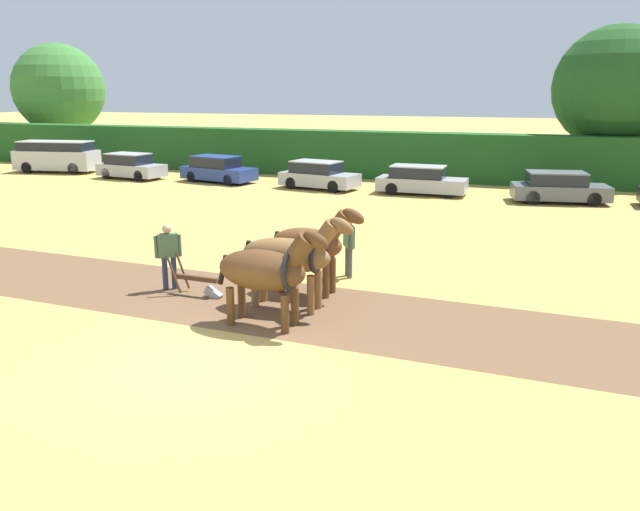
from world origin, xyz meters
The scene contains 17 objects.
ground_plane centered at (0.00, 0.00, 0.00)m, with size 240.00×240.00×0.00m, color tan.
plowed_furrow_strip centered at (-3.35, 3.64, 0.00)m, with size 24.91×3.86×0.01m, color brown.
hedgerow centered at (0.00, 26.95, 1.38)m, with size 74.91×1.78×2.76m, color #1E511E.
tree_far_left centered at (-31.35, 31.81, 5.21)m, with size 7.13×7.13×8.78m.
tree_left centered at (9.21, 29.57, 5.27)m, with size 6.74×6.74×8.64m.
draft_horse_lead_left centered at (0.46, 2.26, 1.29)m, with size 2.76×1.02×2.34m.
draft_horse_lead_right centered at (0.51, 3.53, 1.32)m, with size 2.96×0.92×2.40m.
draft_horse_trail_left centered at (0.55, 4.79, 1.31)m, with size 2.65×0.92×2.39m.
plow centered at (-2.03, 3.60, 0.31)m, with size 1.47×0.47×1.13m.
farmer_at_plow centered at (-3.07, 3.79, 1.03)m, with size 0.57×0.48×1.76m.
farmer_beside_team centered at (1.03, 6.51, 1.06)m, with size 0.45×0.59×1.78m.
parked_van centered at (-23.65, 22.44, 1.03)m, with size 5.43×2.78×1.99m.
parked_car_left centered at (-17.35, 21.53, 0.72)m, with size 4.22×2.18×1.50m.
parked_car_center_left centered at (-11.74, 22.03, 0.72)m, with size 4.65×2.60×1.49m.
parked_car_center centered at (-5.42, 21.60, 0.71)m, with size 4.42×2.47×1.48m.
parked_car_center_right centered at (0.08, 21.66, 0.70)m, with size 4.45×1.72×1.44m.
parked_car_right centered at (6.64, 21.47, 0.70)m, with size 4.58×2.60×1.44m.
Camera 1 is at (6.05, -9.65, 5.09)m, focal length 35.00 mm.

